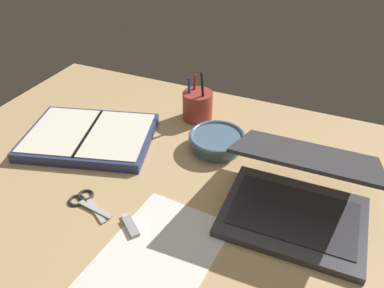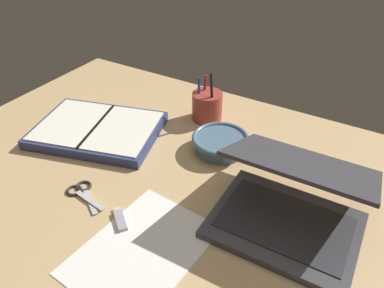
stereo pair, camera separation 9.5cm
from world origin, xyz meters
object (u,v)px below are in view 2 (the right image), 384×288
(scissors, at_px, (82,191))
(planner, at_px, (98,130))
(laptop, at_px, (291,204))
(pen_cup, at_px, (207,106))
(bowl, at_px, (220,143))

(scissors, bearing_deg, planner, 143.04)
(laptop, xyz_separation_m, planner, (-0.60, 0.04, -0.04))
(laptop, height_order, pen_cup, laptop)
(scissors, bearing_deg, laptop, 39.88)
(pen_cup, height_order, planner, pen_cup)
(bowl, xyz_separation_m, pen_cup, (-0.11, 0.13, 0.02))
(laptop, distance_m, bowl, 0.29)
(bowl, relative_size, pen_cup, 0.95)
(laptop, relative_size, pen_cup, 1.87)
(scissors, bearing_deg, bowl, 76.73)
(laptop, xyz_separation_m, pen_cup, (-0.36, 0.29, -0.01))
(bowl, height_order, scissors, bowl)
(laptop, xyz_separation_m, bowl, (-0.25, 0.16, -0.02))
(planner, height_order, scissors, planner)
(laptop, distance_m, scissors, 0.49)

